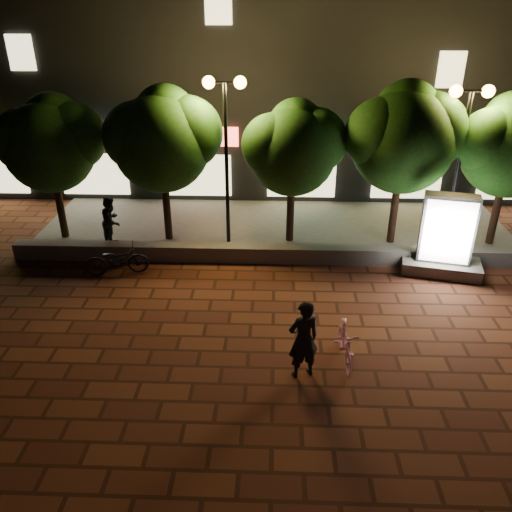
{
  "coord_description": "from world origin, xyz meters",
  "views": [
    {
      "loc": [
        -0.03,
        -10.09,
        7.29
      ],
      "look_at": [
        -0.46,
        1.5,
        1.43
      ],
      "focal_mm": 36.24,
      "sensor_mm": 36.0,
      "label": 1
    }
  ],
  "objects_px": {
    "tree_left": "(163,137)",
    "scooter_pink": "(345,344)",
    "pedestrian": "(112,221)",
    "ad_kiosk": "(445,242)",
    "scooter_parked": "(117,260)",
    "rider": "(303,339)",
    "tree_mid": "(294,145)",
    "tree_far_right": "(512,142)",
    "tree_right": "(405,135)",
    "street_lamp_left": "(225,120)",
    "tree_far_left": "(51,141)",
    "street_lamp_right": "(466,126)"
  },
  "relations": [
    {
      "from": "tree_far_right",
      "to": "scooter_pink",
      "type": "bearing_deg",
      "value": -131.19
    },
    {
      "from": "street_lamp_left",
      "to": "pedestrian",
      "type": "height_order",
      "value": "street_lamp_left"
    },
    {
      "from": "tree_mid",
      "to": "street_lamp_right",
      "type": "relative_size",
      "value": 0.9
    },
    {
      "from": "street_lamp_right",
      "to": "street_lamp_left",
      "type": "bearing_deg",
      "value": 180.0
    },
    {
      "from": "tree_right",
      "to": "scooter_pink",
      "type": "height_order",
      "value": "tree_right"
    },
    {
      "from": "ad_kiosk",
      "to": "rider",
      "type": "height_order",
      "value": "ad_kiosk"
    },
    {
      "from": "tree_right",
      "to": "pedestrian",
      "type": "xyz_separation_m",
      "value": [
        -9.05,
        -0.6,
        -2.68
      ]
    },
    {
      "from": "rider",
      "to": "scooter_parked",
      "type": "bearing_deg",
      "value": -60.48
    },
    {
      "from": "tree_left",
      "to": "scooter_pink",
      "type": "distance_m",
      "value": 8.56
    },
    {
      "from": "tree_far_right",
      "to": "tree_right",
      "type": "bearing_deg",
      "value": 180.0
    },
    {
      "from": "tree_far_left",
      "to": "tree_left",
      "type": "bearing_deg",
      "value": 0.0
    },
    {
      "from": "scooter_pink",
      "to": "rider",
      "type": "xyz_separation_m",
      "value": [
        -0.95,
        -0.5,
        0.46
      ]
    },
    {
      "from": "tree_right",
      "to": "street_lamp_left",
      "type": "xyz_separation_m",
      "value": [
        -5.36,
        -0.26,
        0.46
      ]
    },
    {
      "from": "ad_kiosk",
      "to": "tree_far_left",
      "type": "bearing_deg",
      "value": 170.59
    },
    {
      "from": "rider",
      "to": "pedestrian",
      "type": "relative_size",
      "value": 1.15
    },
    {
      "from": "scooter_parked",
      "to": "ad_kiosk",
      "type": "bearing_deg",
      "value": -99.65
    },
    {
      "from": "pedestrian",
      "to": "ad_kiosk",
      "type": "bearing_deg",
      "value": -92.97
    },
    {
      "from": "tree_left",
      "to": "scooter_parked",
      "type": "relative_size",
      "value": 2.72
    },
    {
      "from": "tree_far_left",
      "to": "tree_mid",
      "type": "distance_m",
      "value": 7.5
    },
    {
      "from": "scooter_parked",
      "to": "rider",
      "type": "bearing_deg",
      "value": -142.42
    },
    {
      "from": "tree_far_left",
      "to": "ad_kiosk",
      "type": "relative_size",
      "value": 1.93
    },
    {
      "from": "tree_left",
      "to": "scooter_parked",
      "type": "distance_m",
      "value": 4.01
    },
    {
      "from": "street_lamp_left",
      "to": "ad_kiosk",
      "type": "bearing_deg",
      "value": -14.89
    },
    {
      "from": "tree_left",
      "to": "pedestrian",
      "type": "distance_m",
      "value": 3.16
    },
    {
      "from": "rider",
      "to": "pedestrian",
      "type": "bearing_deg",
      "value": -67.4
    },
    {
      "from": "tree_right",
      "to": "scooter_pink",
      "type": "distance_m",
      "value": 7.35
    },
    {
      "from": "street_lamp_left",
      "to": "ad_kiosk",
      "type": "distance_m",
      "value": 7.29
    },
    {
      "from": "tree_far_left",
      "to": "ad_kiosk",
      "type": "distance_m",
      "value": 12.23
    },
    {
      "from": "tree_far_left",
      "to": "rider",
      "type": "xyz_separation_m",
      "value": [
        7.57,
        -6.76,
        -2.37
      ]
    },
    {
      "from": "tree_mid",
      "to": "street_lamp_left",
      "type": "xyz_separation_m",
      "value": [
        -2.05,
        -0.26,
        0.81
      ]
    },
    {
      "from": "street_lamp_right",
      "to": "ad_kiosk",
      "type": "height_order",
      "value": "street_lamp_right"
    },
    {
      "from": "tree_left",
      "to": "pedestrian",
      "type": "relative_size",
      "value": 3.05
    },
    {
      "from": "street_lamp_right",
      "to": "rider",
      "type": "height_order",
      "value": "street_lamp_right"
    },
    {
      "from": "street_lamp_right",
      "to": "scooter_pink",
      "type": "relative_size",
      "value": 3.25
    },
    {
      "from": "tree_right",
      "to": "pedestrian",
      "type": "bearing_deg",
      "value": -176.22
    },
    {
      "from": "pedestrian",
      "to": "tree_far_left",
      "type": "bearing_deg",
      "value": 75.97
    },
    {
      "from": "street_lamp_left",
      "to": "scooter_parked",
      "type": "xyz_separation_m",
      "value": [
        -3.04,
        -2.2,
        -3.56
      ]
    },
    {
      "from": "tree_far_left",
      "to": "pedestrian",
      "type": "relative_size",
      "value": 2.89
    },
    {
      "from": "tree_far_right",
      "to": "ad_kiosk",
      "type": "distance_m",
      "value": 3.78
    },
    {
      "from": "street_lamp_left",
      "to": "ad_kiosk",
      "type": "height_order",
      "value": "street_lamp_left"
    },
    {
      "from": "tree_left",
      "to": "tree_right",
      "type": "relative_size",
      "value": 0.97
    },
    {
      "from": "rider",
      "to": "scooter_parked",
      "type": "relative_size",
      "value": 1.03
    },
    {
      "from": "tree_mid",
      "to": "pedestrian",
      "type": "distance_m",
      "value": 6.23
    },
    {
      "from": "tree_left",
      "to": "scooter_pink",
      "type": "height_order",
      "value": "tree_left"
    },
    {
      "from": "tree_left",
      "to": "pedestrian",
      "type": "xyz_separation_m",
      "value": [
        -1.74,
        -0.6,
        -2.56
      ]
    },
    {
      "from": "tree_far_right",
      "to": "street_lamp_left",
      "type": "bearing_deg",
      "value": -178.24
    },
    {
      "from": "rider",
      "to": "scooter_parked",
      "type": "xyz_separation_m",
      "value": [
        -5.17,
        4.3,
        -0.45
      ]
    },
    {
      "from": "rider",
      "to": "tree_mid",
      "type": "bearing_deg",
      "value": -110.1
    },
    {
      "from": "rider",
      "to": "scooter_parked",
      "type": "height_order",
      "value": "rider"
    },
    {
      "from": "tree_far_left",
      "to": "scooter_pink",
      "type": "bearing_deg",
      "value": -36.27
    }
  ]
}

